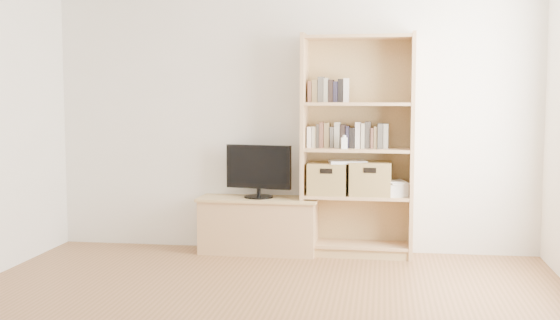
% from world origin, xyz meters
% --- Properties ---
extents(back_wall, '(4.50, 0.02, 2.60)m').
position_xyz_m(back_wall, '(0.00, 2.50, 1.30)').
color(back_wall, white).
rests_on(back_wall, floor).
extents(front_wall, '(4.50, 0.02, 2.60)m').
position_xyz_m(front_wall, '(0.00, -2.50, 1.30)').
color(front_wall, white).
rests_on(front_wall, floor).
extents(tv_stand, '(1.07, 0.42, 0.49)m').
position_xyz_m(tv_stand, '(-0.29, 2.30, 0.24)').
color(tv_stand, tan).
rests_on(tv_stand, floor).
extents(bookshelf, '(1.01, 0.38, 2.00)m').
position_xyz_m(bookshelf, '(0.61, 2.32, 1.00)').
color(bookshelf, tan).
rests_on(bookshelf, floor).
extents(television, '(0.62, 0.16, 0.48)m').
position_xyz_m(television, '(-0.29, 2.30, 0.75)').
color(television, black).
rests_on(television, tv_stand).
extents(books_row_mid, '(0.81, 0.20, 0.21)m').
position_xyz_m(books_row_mid, '(0.61, 2.34, 1.08)').
color(books_row_mid, silver).
rests_on(books_row_mid, bookshelf).
extents(books_row_upper, '(0.40, 0.16, 0.21)m').
position_xyz_m(books_row_upper, '(0.39, 2.35, 1.49)').
color(books_row_upper, silver).
rests_on(books_row_upper, bookshelf).
extents(baby_monitor, '(0.06, 0.05, 0.10)m').
position_xyz_m(baby_monitor, '(0.50, 2.21, 1.03)').
color(baby_monitor, white).
rests_on(baby_monitor, bookshelf).
extents(basket_left, '(0.35, 0.29, 0.29)m').
position_xyz_m(basket_left, '(0.34, 2.32, 0.70)').
color(basket_left, olive).
rests_on(basket_left, bookshelf).
extents(basket_right, '(0.38, 0.32, 0.30)m').
position_xyz_m(basket_right, '(0.73, 2.31, 0.71)').
color(basket_right, olive).
rests_on(basket_right, bookshelf).
extents(laptop, '(0.36, 0.29, 0.03)m').
position_xyz_m(laptop, '(0.52, 2.31, 0.85)').
color(laptop, white).
rests_on(laptop, basket_left).
extents(magazine_stack, '(0.23, 0.28, 0.11)m').
position_xyz_m(magazine_stack, '(0.95, 2.31, 0.61)').
color(magazine_stack, beige).
rests_on(magazine_stack, bookshelf).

